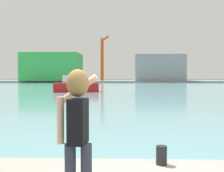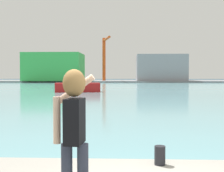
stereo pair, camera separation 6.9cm
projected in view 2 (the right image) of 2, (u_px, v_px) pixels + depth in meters
The scene contains 9 objects.
ground_plane at pixel (127, 87), 53.86m from camera, with size 220.00×220.00×0.00m, color #334751.
harbor_water at pixel (127, 87), 55.86m from camera, with size 140.00×100.00×0.02m, color #6BA8B2.
far_shore_dock at pixel (126, 81), 95.78m from camera, with size 140.00×20.00×0.47m, color gray.
person_photographer at pixel (74, 124), 3.68m from camera, with size 0.53×0.56×1.74m.
harbor_bollard at pixel (160, 155), 5.53m from camera, with size 0.20×0.20×0.35m, color black.
boat_moored at pixel (77, 86), 39.81m from camera, with size 6.21×3.41×2.22m.
warehouse_left at pixel (55, 67), 92.04m from camera, with size 16.94×13.58×8.35m, color green.
warehouse_right at pixel (161, 68), 92.42m from camera, with size 14.97×11.21×7.92m, color gray.
port_crane at pixel (105, 54), 92.36m from camera, with size 3.00×9.83×13.33m.
Camera 2 is at (-0.46, -3.87, 2.31)m, focal length 47.89 mm.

